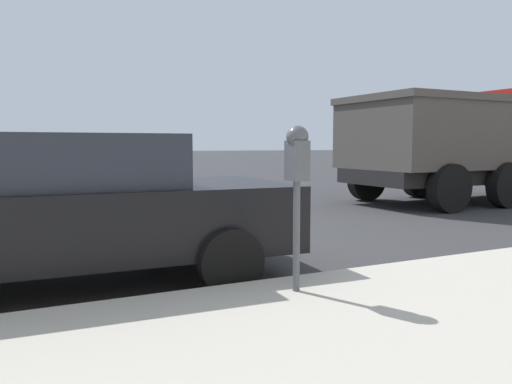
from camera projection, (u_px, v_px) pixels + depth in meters
ground_plane at (147, 256)px, 6.42m from camera, size 220.00×220.00×0.00m
parking_meter at (297, 166)px, 4.22m from camera, size 0.21×0.19×1.42m
car_black at (59, 206)px, 5.05m from camera, size 2.30×4.71×1.54m
dump_truck at (482, 139)px, 12.78m from camera, size 3.13×7.35×2.96m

